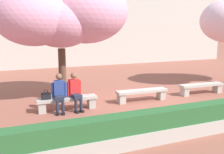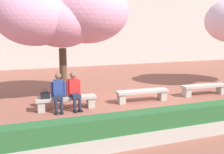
{
  "view_description": "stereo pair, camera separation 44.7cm",
  "coord_description": "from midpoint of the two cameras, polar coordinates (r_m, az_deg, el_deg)",
  "views": [
    {
      "loc": [
        -4.92,
        -8.59,
        2.73
      ],
      "look_at": [
        -1.17,
        0.2,
        1.0
      ],
      "focal_mm": 42.0,
      "sensor_mm": 36.0,
      "label": 1
    },
    {
      "loc": [
        -4.5,
        -8.76,
        2.73
      ],
      "look_at": [
        -1.17,
        0.2,
        1.0
      ],
      "focal_mm": 42.0,
      "sensor_mm": 36.0,
      "label": 2
    }
  ],
  "objects": [
    {
      "name": "ground_plane",
      "position": [
        10.24,
        5.24,
        -5.25
      ],
      "size": [
        100.0,
        100.0,
        0.0
      ],
      "primitive_type": "plane",
      "color": "#8E5142"
    },
    {
      "name": "building_facade",
      "position": [
        21.6,
        -10.76,
        14.2
      ],
      "size": [
        28.0,
        4.0,
        8.57
      ],
      "primitive_type": "cube",
      "color": "#B7B2A8",
      "rests_on": "ground"
    },
    {
      "name": "stone_bench_west_end",
      "position": [
        9.18,
        -11.09,
        -5.22
      ],
      "size": [
        2.07,
        0.51,
        0.45
      ],
      "color": "#ADA89E",
      "rests_on": "ground"
    },
    {
      "name": "stone_bench_near_west",
      "position": [
        10.16,
        5.26,
        -3.56
      ],
      "size": [
        2.07,
        0.51,
        0.45
      ],
      "color": "#ADA89E",
      "rests_on": "ground"
    },
    {
      "name": "stone_bench_center",
      "position": [
        11.8,
        17.87,
        -2.07
      ],
      "size": [
        2.07,
        0.51,
        0.45
      ],
      "color": "#ADA89E",
      "rests_on": "ground"
    },
    {
      "name": "person_seated_left",
      "position": [
        8.99,
        -12.79,
        -3.06
      ],
      "size": [
        0.5,
        0.72,
        1.29
      ],
      "color": "black",
      "rests_on": "ground"
    },
    {
      "name": "person_seated_right",
      "position": [
        9.09,
        -9.47,
        -2.79
      ],
      "size": [
        0.51,
        0.71,
        1.29
      ],
      "color": "black",
      "rests_on": "ground"
    },
    {
      "name": "handbag",
      "position": [
        9.01,
        -15.57,
        -3.94
      ],
      "size": [
        0.3,
        0.15,
        0.34
      ],
      "color": "black",
      "rests_on": "stone_bench_west_end"
    },
    {
      "name": "cherry_tree_main",
      "position": [
        10.17,
        -11.13,
        13.08
      ],
      "size": [
        5.01,
        3.27,
        4.66
      ],
      "color": "#513828",
      "rests_on": "ground"
    },
    {
      "name": "planter_hedge_foreground",
      "position": [
        7.45,
        17.88,
        -8.58
      ],
      "size": [
        11.94,
        0.5,
        0.8
      ],
      "color": "#ADA89E",
      "rests_on": "ground"
    }
  ]
}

